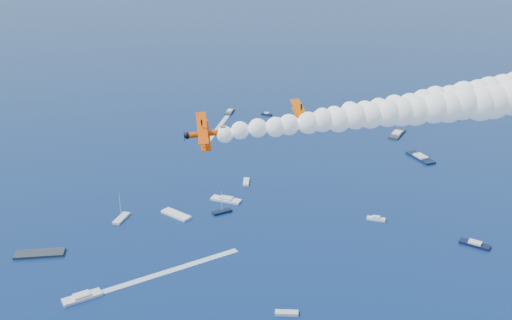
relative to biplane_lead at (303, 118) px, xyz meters
The scene contains 6 objects.
biplane_lead is the anchor object (origin of this frame).
biplane_trail 16.72m from the biplane_lead, 131.03° to the right, with size 6.73×7.54×4.54m, color #E34504, non-canonical shape.
smoke_trail_lead 29.08m from the biplane_lead, 42.29° to the left, with size 44.75×41.27×10.68m, color white, non-canonical shape.
smoke_trail_trail 13.42m from the biplane_lead, 18.51° to the left, with size 48.62×36.48×10.68m, color white, non-canonical shape.
spectator_boats 103.45m from the biplane_lead, 97.19° to the left, with size 191.12×188.03×0.70m.
boat_wakes 110.40m from the biplane_lead, 135.21° to the left, with size 64.27×131.33×0.04m.
Camera 1 is at (46.47, -57.11, 87.06)m, focal length 42.70 mm.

